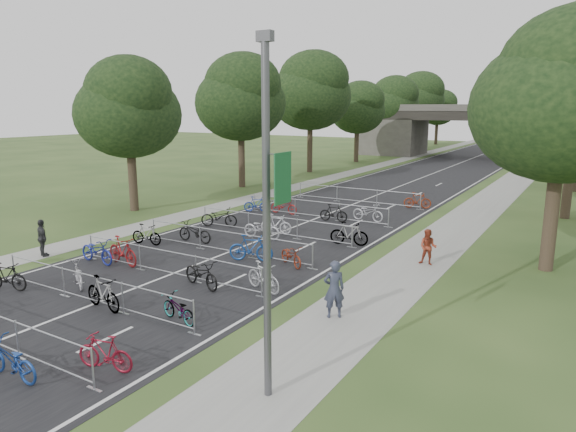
{
  "coord_description": "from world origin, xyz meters",
  "views": [
    {
      "loc": [
        14.41,
        -7.18,
        6.68
      ],
      "look_at": [
        0.81,
        15.27,
        1.1
      ],
      "focal_mm": 32.0,
      "sensor_mm": 36.0,
      "label": 1
    }
  ],
  "objects_px": {
    "pedestrian_b": "(428,247)",
    "overpass_bridge": "(476,131)",
    "lamppost": "(268,219)",
    "pedestrian_a": "(334,289)",
    "pedestrian_c": "(42,238)",
    "bike_2": "(10,360)"
  },
  "relations": [
    {
      "from": "lamppost",
      "to": "pedestrian_a",
      "type": "height_order",
      "value": "lamppost"
    },
    {
      "from": "pedestrian_b",
      "to": "pedestrian_a",
      "type": "bearing_deg",
      "value": -100.21
    },
    {
      "from": "lamppost",
      "to": "pedestrian_a",
      "type": "bearing_deg",
      "value": 98.49
    },
    {
      "from": "pedestrian_b",
      "to": "overpass_bridge",
      "type": "bearing_deg",
      "value": 96.87
    },
    {
      "from": "pedestrian_c",
      "to": "pedestrian_b",
      "type": "bearing_deg",
      "value": -134.48
    },
    {
      "from": "overpass_bridge",
      "to": "pedestrian_b",
      "type": "distance_m",
      "value": 51.67
    },
    {
      "from": "overpass_bridge",
      "to": "bike_2",
      "type": "xyz_separation_m",
      "value": [
        2.42,
        -65.73,
        -3.02
      ]
    },
    {
      "from": "pedestrian_c",
      "to": "overpass_bridge",
      "type": "bearing_deg",
      "value": -78.06
    },
    {
      "from": "bike_2",
      "to": "overpass_bridge",
      "type": "bearing_deg",
      "value": -179.31
    },
    {
      "from": "bike_2",
      "to": "pedestrian_a",
      "type": "bearing_deg",
      "value": 144.53
    },
    {
      "from": "overpass_bridge",
      "to": "pedestrian_c",
      "type": "bearing_deg",
      "value": -96.61
    },
    {
      "from": "pedestrian_a",
      "to": "pedestrian_b",
      "type": "height_order",
      "value": "pedestrian_a"
    },
    {
      "from": "pedestrian_b",
      "to": "pedestrian_c",
      "type": "relative_size",
      "value": 0.91
    },
    {
      "from": "lamppost",
      "to": "pedestrian_b",
      "type": "xyz_separation_m",
      "value": [
        0.22,
        12.12,
        -3.5
      ]
    },
    {
      "from": "pedestrian_a",
      "to": "pedestrian_b",
      "type": "bearing_deg",
      "value": -136.88
    },
    {
      "from": "bike_2",
      "to": "pedestrian_b",
      "type": "relative_size",
      "value": 1.24
    },
    {
      "from": "bike_2",
      "to": "pedestrian_b",
      "type": "xyz_separation_m",
      "value": [
        6.13,
        14.85,
        0.27
      ]
    },
    {
      "from": "pedestrian_c",
      "to": "bike_2",
      "type": "bearing_deg",
      "value": 161.2
    },
    {
      "from": "pedestrian_a",
      "to": "pedestrian_b",
      "type": "relative_size",
      "value": 1.22
    },
    {
      "from": "bike_2",
      "to": "lamppost",
      "type": "bearing_deg",
      "value": 113.35
    },
    {
      "from": "bike_2",
      "to": "pedestrian_a",
      "type": "height_order",
      "value": "pedestrian_a"
    },
    {
      "from": "overpass_bridge",
      "to": "pedestrian_c",
      "type": "xyz_separation_m",
      "value": [
        -6.8,
        -58.69,
        -2.67
      ]
    }
  ]
}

